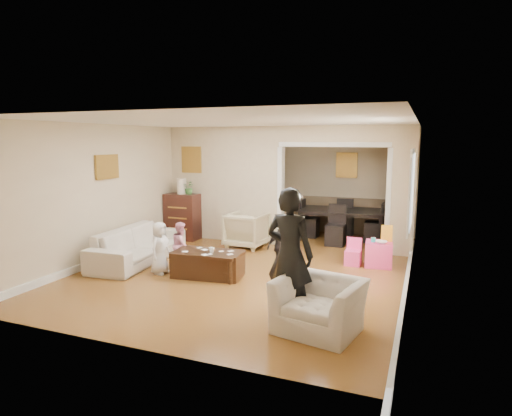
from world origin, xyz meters
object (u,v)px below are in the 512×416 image
at_px(dining_table, 341,225).
at_px(armchair_back, 247,230).
at_px(coffee_table, 208,264).
at_px(child_kneel_a, 160,248).
at_px(armchair_front, 319,305).
at_px(child_toddler, 281,246).
at_px(sofa, 138,245).
at_px(cyan_cup, 373,240).
at_px(child_kneel_b, 181,245).
at_px(adult_person, 290,255).
at_px(play_table, 379,254).
at_px(dresser, 182,217).
at_px(table_lamp, 182,186).
at_px(coffee_cup, 212,250).

bearing_deg(dining_table, armchair_back, -144.64).
relative_size(coffee_table, child_kneel_a, 1.27).
bearing_deg(armchair_front, child_toddler, 130.40).
relative_size(sofa, child_toddler, 2.46).
xyz_separation_m(armchair_back, cyan_cup, (2.73, -0.52, 0.12)).
distance_m(child_kneel_a, child_kneel_b, 0.48).
relative_size(coffee_table, adult_person, 0.67).
bearing_deg(play_table, adult_person, -105.58).
bearing_deg(armchair_front, sofa, 167.30).
xyz_separation_m(armchair_front, dresser, (-4.14, 3.76, 0.21)).
relative_size(sofa, child_kneel_a, 2.44).
relative_size(sofa, adult_person, 1.29).
height_order(coffee_table, child_toddler, child_toddler).
bearing_deg(child_kneel_b, armchair_back, -42.82).
distance_m(table_lamp, child_kneel_b, 2.50).
xyz_separation_m(play_table, child_kneel_a, (-3.49, -1.85, 0.23)).
distance_m(coffee_table, child_toddler, 1.31).
bearing_deg(dresser, armchair_back, -5.73).
distance_m(play_table, child_kneel_b, 3.62).
bearing_deg(coffee_cup, dresser, 129.75).
distance_m(table_lamp, cyan_cup, 4.54).
bearing_deg(coffee_table, sofa, 168.64).
height_order(table_lamp, cyan_cup, table_lamp).
height_order(coffee_table, child_kneel_b, child_kneel_b).
height_order(table_lamp, dining_table, table_lamp).
distance_m(dresser, dining_table, 3.71).
relative_size(dresser, coffee_table, 0.92).
relative_size(armchair_front, play_table, 2.07).
relative_size(play_table, child_toddler, 0.53).
bearing_deg(armchair_back, coffee_table, 98.36).
bearing_deg(coffee_cup, play_table, 34.57).
height_order(coffee_cup, play_table, coffee_cup).
xyz_separation_m(play_table, adult_person, (-0.82, -2.93, 0.64)).
xyz_separation_m(coffee_cup, child_kneel_a, (-0.95, -0.10, -0.02)).
distance_m(coffee_cup, child_kneel_b, 0.88).
distance_m(child_kneel_b, child_toddler, 1.81).
bearing_deg(adult_person, table_lamp, -35.43).
relative_size(armchair_front, child_kneel_b, 1.17).
xyz_separation_m(armchair_back, child_toddler, (1.24, -1.42, 0.08)).
xyz_separation_m(dining_table, adult_person, (0.24, -4.90, 0.52)).
height_order(armchair_back, coffee_cup, armchair_back).
height_order(armchair_back, child_kneel_a, child_kneel_a).
bearing_deg(coffee_cup, armchair_front, -32.45).
height_order(sofa, child_toddler, child_toddler).
height_order(dining_table, child_kneel_b, child_kneel_b).
distance_m(sofa, adult_person, 3.85).
xyz_separation_m(dresser, child_kneel_a, (1.04, -2.49, -0.08)).
xyz_separation_m(coffee_cup, cyan_cup, (2.44, 1.70, 0.02)).
height_order(sofa, coffee_cup, sofa).
bearing_deg(dresser, dining_table, 20.91).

